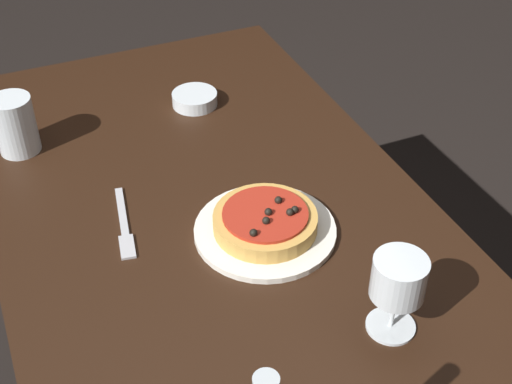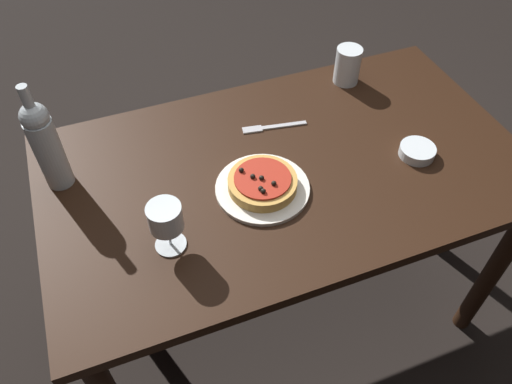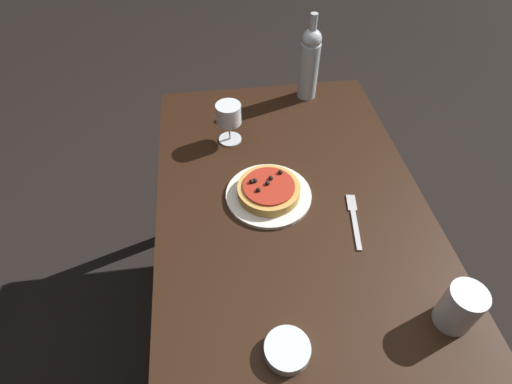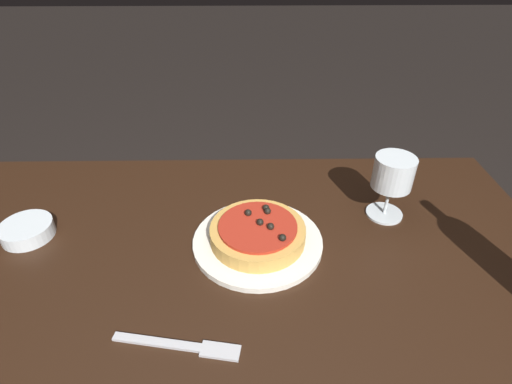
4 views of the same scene
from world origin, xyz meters
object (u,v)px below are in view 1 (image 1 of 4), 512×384
wine_glass (398,281)px  fork (124,227)px  side_bowl (195,99)px  pizza (265,221)px  dinner_plate (265,231)px  dining_table (214,250)px  water_cup (15,125)px

wine_glass → fork: (-0.39, -0.32, -0.10)m
wine_glass → side_bowl: bearing=-175.5°
wine_glass → fork: 0.52m
pizza → dinner_plate: bearing=-141.7°
dining_table → side_bowl: size_ratio=13.40×
dinner_plate → water_cup: bearing=-140.7°
water_cup → dinner_plate: bearing=39.3°
wine_glass → water_cup: wine_glass is taller
wine_glass → side_bowl: (-0.74, -0.06, -0.09)m
dining_table → wine_glass: wine_glass is taller
dining_table → water_cup: (-0.34, -0.30, 0.16)m
dinner_plate → wine_glass: (0.28, 0.09, 0.10)m
wine_glass → fork: size_ratio=0.71×
dinner_plate → side_bowl: bearing=176.1°
dinner_plate → side_bowl: side_bowl is taller
dining_table → water_cup: 0.48m
pizza → dining_table: bearing=-146.6°
dinner_plate → fork: size_ratio=1.29×
wine_glass → pizza: bearing=-162.0°
water_cup → side_bowl: water_cup is taller
pizza → water_cup: water_cup is taller
water_cup → fork: 0.36m
pizza → water_cup: 0.57m
dinner_plate → wine_glass: wine_glass is taller
fork → water_cup: bearing=-148.3°
wine_glass → water_cup: (-0.72, -0.45, -0.04)m
water_cup → side_bowl: bearing=93.5°
wine_glass → fork: bearing=-140.9°
dining_table → wine_glass: bearing=22.4°
dining_table → dinner_plate: size_ratio=5.37×
side_bowl → dinner_plate: bearing=-3.9°
wine_glass → water_cup: size_ratio=1.16×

